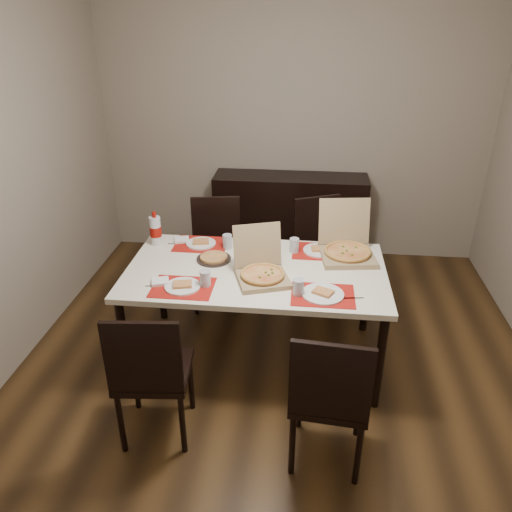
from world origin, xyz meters
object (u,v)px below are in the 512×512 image
Objects in this scene: sideboard at (289,219)px; soda_bottle at (156,231)px; pizza_box_center at (261,271)px; dip_bowl at (271,253)px; chair_near_right at (330,395)px; chair_far_left at (216,247)px; chair_far_right at (321,246)px; chair_near_left at (151,371)px; dining_table at (256,277)px.

soda_bottle reaches higher than sideboard.
pizza_box_center reaches higher than dip_bowl.
chair_near_right is 1.27m from dip_bowl.
soda_bottle is at bearing -125.95° from sideboard.
chair_far_left is 0.91m from chair_far_right.
chair_far_left is 0.82m from dip_bowl.
sideboard is 1.61× the size of chair_near_left.
dip_bowl is at bearing 109.57° from chair_near_right.
dining_table is 1.94× the size of chair_near_right.
chair_far_left is at bearing 52.40° from soda_bottle.
dip_bowl is (-0.42, 1.17, 0.25)m from chair_near_right.
chair_near_right is at bearing -82.64° from sideboard.
dip_bowl is (0.09, 0.22, 0.08)m from dining_table.
chair_near_right is 7.59× the size of dip_bowl.
sideboard is 0.81m from chair_far_right.
chair_far_right is 3.53× the size of soda_bottle.
chair_far_right reaches higher than dip_bowl.
soda_bottle is at bearing -127.60° from chair_far_left.
pizza_box_center reaches higher than sideboard.
sideboard is at bearing 86.32° from pizza_box_center.
pizza_box_center is (-0.45, 0.82, 0.29)m from chair_near_right.
chair_near_right and chair_far_left have the same top height.
dip_bowl is at bearing -6.31° from soda_bottle.
dining_table is at bearing -21.84° from soda_bottle.
chair_far_right is at bearing 90.97° from chair_near_right.
sideboard is at bearing 97.36° from chair_near_right.
pizza_box_center is at bearing -93.68° from sideboard.
sideboard is at bearing 86.80° from dip_bowl.
pizza_box_center reaches higher than chair_far_left.
sideboard is 2.61m from chair_near_left.
sideboard is at bearing 74.83° from chair_near_left.
chair_near_left is (-0.68, -2.52, 0.06)m from sideboard.
soda_bottle reaches higher than chair_far_left.
pizza_box_center is (-0.11, -1.78, 0.35)m from sideboard.
chair_near_left is at bearing -105.17° from sideboard.
pizza_box_center is (0.48, -0.93, 0.29)m from chair_far_left.
pizza_box_center is at bearing -62.49° from chair_far_left.
dip_bowl is at bearing -48.12° from chair_far_left.
dining_table is at bearing 117.90° from chair_near_right.
chair_near_right is at bearing -89.03° from chair_far_right.
soda_bottle is at bearing -155.12° from chair_far_right.
chair_near_left reaches higher than dining_table.
pizza_box_center reaches higher than soda_bottle.
chair_far_left and chair_far_right have the same top height.
soda_bottle reaches higher than chair_near_right.
sideboard reaches higher than dip_bowl.
sideboard is 1.61× the size of chair_far_left.
pizza_box_center reaches higher than dining_table.
dining_table is (-0.17, -1.65, 0.23)m from sideboard.
sideboard is 3.33× the size of pizza_box_center.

